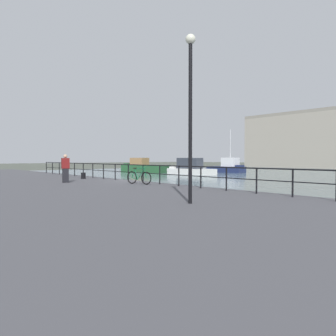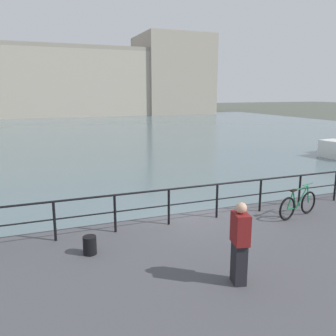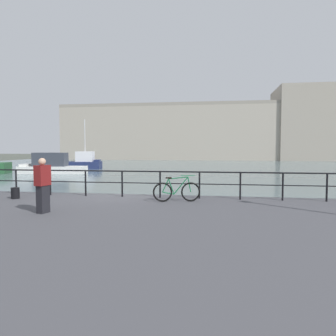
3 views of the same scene
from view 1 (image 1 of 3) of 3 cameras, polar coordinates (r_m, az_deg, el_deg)
The scene contains 12 objects.
ground_plane at distance 21.44m, azimuth -5.96°, elevation -4.07°, with size 240.00×240.00×0.00m, color #4C5147.
water_basin at distance 45.90m, azimuth 26.74°, elevation -1.13°, with size 80.00×60.00×0.01m, color slate.
quay_promenade at distance 18.50m, azimuth -22.77°, elevation -4.02°, with size 56.00×13.00×0.71m, color #47474C.
moored_small_launch at distance 42.97m, azimuth 3.97°, elevation -0.02°, with size 7.10×2.79×2.19m.
moored_blue_motorboat at distance 48.37m, azimuth -4.23°, elevation 0.11°, with size 7.55×5.07×2.21m.
moored_white_yacht at distance 48.86m, azimuth 10.45°, elevation 0.15°, with size 5.73×3.32×6.37m.
quay_railing at distance 21.24m, azimuth -8.21°, elevation -0.22°, with size 26.83×0.07×1.08m.
parked_bicycle at distance 18.18m, azimuth -5.16°, elevation -1.64°, with size 1.73×0.48×0.98m.
mooring_bollard at distance 23.54m, azimuth -14.73°, elevation -1.33°, with size 0.32×0.32×0.44m, color black.
life_ring_stand at distance 27.91m, azimuth -18.01°, elevation 0.67°, with size 0.75×0.16×1.40m.
quay_lamp_post at distance 10.59m, azimuth 3.97°, elevation 12.21°, with size 0.32×0.32×5.42m.
standing_person at distance 20.18m, azimuth -17.66°, elevation -0.03°, with size 0.37×0.49×1.69m.
Camera 1 is at (17.51, -12.17, 2.18)m, focal length 34.51 mm.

